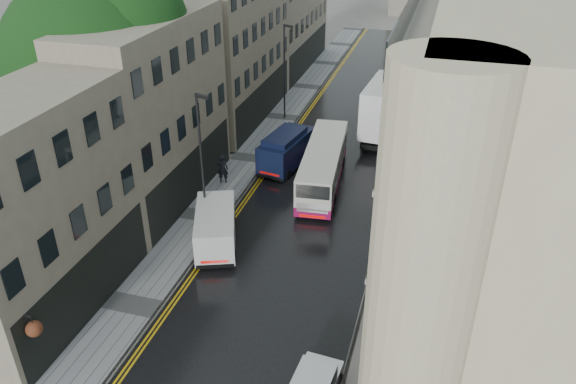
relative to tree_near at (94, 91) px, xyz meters
The scene contains 14 objects.
road 16.14m from the tree_near, 30.96° to the left, with size 9.00×85.00×0.02m, color black.
left_sidewalk 12.16m from the tree_near, 48.44° to the left, with size 2.70×85.00×0.12m, color gray.
right_sidewalk 20.59m from the tree_near, 22.73° to the left, with size 1.80×85.00×0.12m, color slate.
old_shop_row 10.50m from the tree_near, 73.04° to the left, with size 4.50×56.00×12.00m, color gray, non-canonical shape.
modern_block 23.58m from the tree_near, 14.74° to the left, with size 8.00×40.00×14.00m, color beige, non-canonical shape.
tree_near is the anchor object (origin of this frame).
tree_far 13.02m from the tree_near, 88.68° to the left, with size 9.24×9.24×12.46m, color black, non-canonical shape.
cream_bus 13.25m from the tree_near, 11.83° to the left, with size 2.19×9.63×2.63m, color silver, non-canonical shape.
white_lorry 19.37m from the tree_near, 41.70° to the left, with size 2.59×8.62×4.52m, color white, non-canonical shape.
white_van 11.34m from the tree_near, 32.43° to the right, with size 2.05×4.79×2.17m, color silver, non-canonical shape.
navy_van 11.37m from the tree_near, 34.02° to the left, with size 2.08×5.20×2.65m, color black, non-canonical shape.
pedestrian 9.18m from the tree_near, 29.41° to the left, with size 0.72×0.47×1.98m, color black.
lamp_post_near 8.08m from the tree_near, 14.66° to the right, with size 0.90×0.20×8.01m, color black, non-canonical shape.
lamp_post_far 17.36m from the tree_near, 66.52° to the left, with size 0.86×0.19×7.66m, color black, non-canonical shape.
Camera 1 is at (6.80, -6.77, 17.60)m, focal length 35.00 mm.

